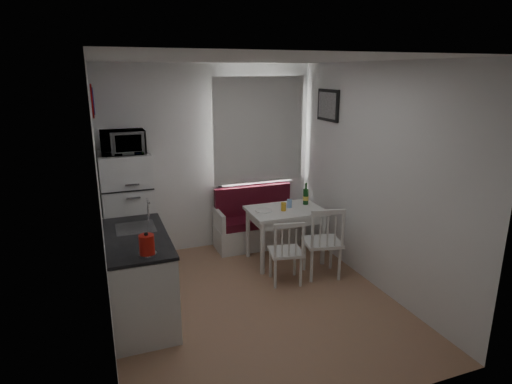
% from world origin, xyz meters
% --- Properties ---
extents(floor, '(3.00, 3.50, 0.02)m').
position_xyz_m(floor, '(0.00, 0.00, 0.00)').
color(floor, tan).
rests_on(floor, ground).
extents(ceiling, '(3.00, 3.50, 0.02)m').
position_xyz_m(ceiling, '(0.00, 0.00, 2.60)').
color(ceiling, white).
rests_on(ceiling, wall_back).
extents(wall_back, '(3.00, 0.02, 2.60)m').
position_xyz_m(wall_back, '(0.00, 1.75, 1.30)').
color(wall_back, white).
rests_on(wall_back, floor).
extents(wall_front, '(3.00, 0.02, 2.60)m').
position_xyz_m(wall_front, '(0.00, -1.75, 1.30)').
color(wall_front, white).
rests_on(wall_front, floor).
extents(wall_left, '(0.02, 3.50, 2.60)m').
position_xyz_m(wall_left, '(-1.50, 0.00, 1.30)').
color(wall_left, white).
rests_on(wall_left, floor).
extents(wall_right, '(0.02, 3.50, 2.60)m').
position_xyz_m(wall_right, '(1.50, 0.00, 1.30)').
color(wall_right, white).
rests_on(wall_right, floor).
extents(window, '(1.22, 0.06, 1.47)m').
position_xyz_m(window, '(0.70, 1.72, 1.62)').
color(window, white).
rests_on(window, wall_back).
extents(curtain, '(1.35, 0.02, 1.50)m').
position_xyz_m(curtain, '(0.70, 1.65, 1.68)').
color(curtain, white).
rests_on(curtain, wall_back).
extents(kitchen_counter, '(0.62, 1.32, 1.16)m').
position_xyz_m(kitchen_counter, '(-1.20, 0.16, 0.46)').
color(kitchen_counter, white).
rests_on(kitchen_counter, floor).
extents(wall_sign, '(0.03, 0.40, 0.40)m').
position_xyz_m(wall_sign, '(-1.47, 1.45, 2.15)').
color(wall_sign, navy).
rests_on(wall_sign, wall_left).
extents(picture_frame, '(0.04, 0.52, 0.42)m').
position_xyz_m(picture_frame, '(1.48, 1.10, 2.05)').
color(picture_frame, black).
rests_on(picture_frame, wall_right).
extents(bench, '(1.22, 0.47, 0.87)m').
position_xyz_m(bench, '(0.61, 1.51, 0.29)').
color(bench, white).
rests_on(bench, floor).
extents(dining_table, '(0.98, 0.70, 0.73)m').
position_xyz_m(dining_table, '(0.78, 0.89, 0.65)').
color(dining_table, white).
rests_on(dining_table, floor).
extents(chair_left, '(0.45, 0.43, 0.44)m').
position_xyz_m(chair_left, '(0.53, 0.23, 0.50)').
color(chair_left, white).
rests_on(chair_left, floor).
extents(chair_right, '(0.51, 0.50, 0.50)m').
position_xyz_m(chair_right, '(1.03, 0.22, 0.57)').
color(chair_right, white).
rests_on(chair_right, floor).
extents(fridge, '(0.61, 0.61, 1.52)m').
position_xyz_m(fridge, '(-1.18, 1.40, 0.76)').
color(fridge, white).
rests_on(fridge, floor).
extents(microwave, '(0.52, 0.35, 0.29)m').
position_xyz_m(microwave, '(-1.18, 1.35, 1.66)').
color(microwave, white).
rests_on(microwave, fridge).
extents(kettle, '(0.16, 0.16, 0.22)m').
position_xyz_m(kettle, '(-1.15, -0.38, 1.01)').
color(kettle, red).
rests_on(kettle, kitchen_counter).
extents(wine_bottle, '(0.08, 0.08, 0.30)m').
position_xyz_m(wine_bottle, '(1.13, 0.99, 0.88)').
color(wine_bottle, '#144018').
rests_on(wine_bottle, dining_table).
extents(drinking_glass_orange, '(0.07, 0.07, 0.11)m').
position_xyz_m(drinking_glass_orange, '(0.73, 0.84, 0.79)').
color(drinking_glass_orange, gold).
rests_on(drinking_glass_orange, dining_table).
extents(drinking_glass_blue, '(0.07, 0.07, 0.11)m').
position_xyz_m(drinking_glass_blue, '(0.86, 0.94, 0.79)').
color(drinking_glass_blue, '#8CB7EF').
rests_on(drinking_glass_blue, dining_table).
extents(plate, '(0.22, 0.22, 0.02)m').
position_xyz_m(plate, '(0.48, 0.91, 0.74)').
color(plate, white).
rests_on(plate, dining_table).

